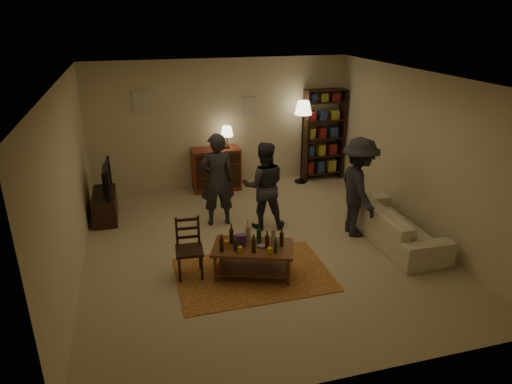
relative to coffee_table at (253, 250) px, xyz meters
name	(u,v)px	position (x,y,z in m)	size (l,w,h in m)	color
floor	(260,246)	(0.34, 0.80, -0.41)	(6.00, 6.00, 0.00)	#C6B793
room_shell	(190,104)	(-0.31, 3.78, 1.40)	(6.00, 6.00, 6.00)	beige
rug	(253,274)	(0.00, 0.00, -0.40)	(2.20, 1.50, 0.01)	maroon
coffee_table	(253,250)	(0.00, 0.00, 0.00)	(1.29, 0.98, 0.81)	brown
dining_chair	(189,246)	(-0.87, 0.27, 0.05)	(0.41, 0.41, 0.89)	black
tv_stand	(105,199)	(-2.10, 2.60, -0.02)	(0.40, 1.00, 1.06)	black
dresser	(217,168)	(0.15, 3.51, 0.07)	(1.00, 0.50, 1.36)	brown
bookshelf	(323,134)	(2.59, 3.58, 0.62)	(0.90, 0.34, 2.02)	black
floor_lamp	(303,114)	(2.04, 3.45, 1.14)	(0.36, 0.36, 1.81)	black
sofa	(395,224)	(2.54, 0.40, -0.11)	(2.08, 0.81, 0.61)	beige
person_left	(217,180)	(-0.15, 1.84, 0.43)	(0.61, 0.40, 1.67)	#28272F
person_right	(264,186)	(0.60, 1.50, 0.37)	(0.75, 0.59, 1.55)	#2A2B33
person_by_sofa	(359,188)	(2.04, 0.81, 0.44)	(1.09, 0.63, 1.69)	#222329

